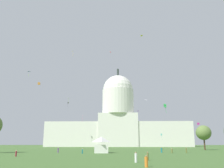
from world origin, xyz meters
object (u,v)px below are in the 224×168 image
object	(u,v)px
kite_blue_mid	(29,72)
kite_violet_mid	(138,111)
kite_turquoise_low	(161,135)
kite_white_mid	(147,101)
kite_red_high	(110,52)
kite_black_mid	(68,103)
person_olive_front_center	(148,156)
kite_pink_low	(83,117)
kite_lime_high	(69,99)
person_teal_near_tree_east	(162,150)
person_olive_back_center	(172,151)
kite_green_low	(165,106)
tree_east_mid	(204,133)
kite_gold_high	(73,52)
kite_magenta_low	(198,124)
kite_orange_mid	(39,84)
person_maroon_edge_east	(16,154)
event_tent	(101,145)
kite_yellow_high	(140,36)
person_olive_lawn_far_right	(186,151)
person_purple_front_left	(58,150)
person_teal_mid_left	(82,151)
capitol_building	(118,121)
person_orange_aisle_center	(146,162)
person_white_front_right	(136,158)

from	to	relation	value
kite_blue_mid	kite_violet_mid	bearing A→B (deg)	57.98
kite_turquoise_low	kite_white_mid	xyz separation A→B (m)	(-14.74, -39.69, 19.87)
kite_red_high	kite_black_mid	distance (m)	60.24
person_olive_front_center	kite_pink_low	bearing A→B (deg)	-122.64
kite_lime_high	person_teal_near_tree_east	bearing A→B (deg)	-115.55
kite_turquoise_low	kite_lime_high	world-z (taller)	kite_lime_high
kite_violet_mid	person_olive_back_center	bearing A→B (deg)	108.10
person_olive_front_center	kite_violet_mid	distance (m)	145.75
kite_green_low	kite_white_mid	size ratio (longest dim) A/B	1.54
tree_east_mid	kite_gold_high	distance (m)	85.12
person_teal_near_tree_east	kite_magenta_low	bearing A→B (deg)	82.84
person_teal_near_tree_east	kite_orange_mid	distance (m)	72.81
person_teal_near_tree_east	person_maroon_edge_east	world-z (taller)	person_teal_near_tree_east
event_tent	kite_magenta_low	distance (m)	37.89
kite_yellow_high	kite_lime_high	size ratio (longest dim) A/B	0.42
person_olive_lawn_far_right	kite_yellow_high	world-z (taller)	kite_yellow_high
person_teal_near_tree_east	kite_pink_low	distance (m)	60.75
kite_violet_mid	event_tent	bearing A→B (deg)	96.45
person_purple_front_left	kite_black_mid	xyz separation A→B (m)	(-20.36, 104.31, 32.70)
person_olive_back_center	kite_blue_mid	world-z (taller)	kite_blue_mid
person_olive_lawn_far_right	kite_white_mid	size ratio (longest dim) A/B	0.89
person_teal_near_tree_east	kite_white_mid	bearing A→B (deg)	138.86
person_olive_front_center	person_olive_back_center	distance (m)	36.00
event_tent	kite_orange_mid	world-z (taller)	kite_orange_mid
kite_white_mid	kite_yellow_high	bearing A→B (deg)	-126.05
kite_magenta_low	person_teal_mid_left	bearing A→B (deg)	-104.60
capitol_building	person_olive_back_center	bearing A→B (deg)	-82.14
kite_blue_mid	kite_red_high	bearing A→B (deg)	52.39
person_olive_front_center	kite_pink_low	distance (m)	90.11
kite_blue_mid	kite_orange_mid	bearing A→B (deg)	93.92
event_tent	person_olive_back_center	distance (m)	22.42
tree_east_mid	kite_yellow_high	xyz separation A→B (m)	(-29.31, -15.93, 41.80)
kite_orange_mid	kite_black_mid	world-z (taller)	kite_black_mid
person_olive_back_center	kite_gold_high	size ratio (longest dim) A/B	0.46
capitol_building	person_teal_near_tree_east	world-z (taller)	capitol_building
person_olive_back_center	kite_orange_mid	xyz separation A→B (m)	(-57.56, 38.86, 31.83)
kite_magenta_low	kite_red_high	bearing A→B (deg)	175.43
kite_green_low	tree_east_mid	bearing A→B (deg)	-23.22
person_teal_near_tree_east	kite_red_high	xyz separation A→B (m)	(-19.63, 62.24, 58.29)
person_maroon_edge_east	kite_violet_mid	distance (m)	138.67
kite_red_high	kite_yellow_high	size ratio (longest dim) A/B	0.84
kite_pink_low	kite_yellow_high	bearing A→B (deg)	-95.35
kite_red_high	kite_pink_low	bearing A→B (deg)	22.60
tree_east_mid	person_orange_aisle_center	world-z (taller)	tree_east_mid
person_purple_front_left	kite_magenta_low	bearing A→B (deg)	-60.02
capitol_building	person_olive_back_center	world-z (taller)	capitol_building
person_purple_front_left	kite_green_low	xyz separation A→B (m)	(34.80, -6.52, 13.63)
event_tent	kite_lime_high	bearing A→B (deg)	103.58
person_olive_front_center	person_white_front_right	distance (m)	5.60
person_maroon_edge_east	kite_lime_high	xyz separation A→B (m)	(-13.88, 118.12, 34.31)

